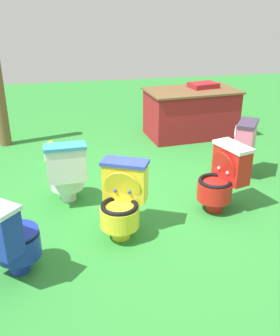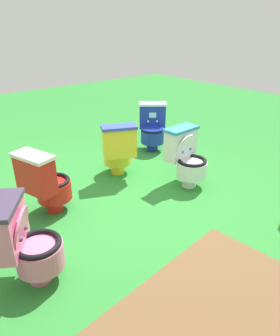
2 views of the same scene
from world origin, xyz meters
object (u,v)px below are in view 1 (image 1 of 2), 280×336
Objects in this scene: toilet_pink at (237,147)px; vendor_table at (191,113)px; toilet_yellow at (122,199)px; toilet_red at (222,177)px; lemon_bucket at (51,152)px; toilet_white at (67,172)px; toilet_blue at (8,237)px.

vendor_table is at bearing 37.27° from toilet_pink.
vendor_table reaches higher than toilet_yellow.
toilet_red is at bearing -140.91° from toilet_yellow.
toilet_yellow is at bearing -71.41° from lemon_bucket.
toilet_yellow is at bearing -58.17° from toilet_white.
toilet_yellow is 3.10m from vendor_table.
toilet_white is 1.28m from toilet_blue.
toilet_white is at bearing -137.02° from vendor_table.
vendor_table is 2.37m from lemon_bucket.
lemon_bucket is at bearing 101.90° from toilet_pink.
toilet_yellow is 0.47× the size of vendor_table.
toilet_white is at bearing -30.17° from toilet_yellow.
toilet_red is 1.00× the size of toilet_yellow.
toilet_pink is 0.47× the size of vendor_table.
toilet_red is (-0.53, -0.80, 0.00)m from toilet_pink.
toilet_white is 1.00× the size of toilet_blue.
lemon_bucket is at bearing 96.31° from toilet_white.
lemon_bucket is (-2.34, 0.99, -0.26)m from toilet_pink.
vendor_table is 5.55× the size of lemon_bucket.
toilet_pink is 1.96m from toilet_yellow.
lemon_bucket is at bearing -164.68° from vendor_table.
toilet_pink is 0.96m from toilet_red.
toilet_red is 0.47× the size of vendor_table.
toilet_blue is 4.04m from vendor_table.
toilet_white is at bearing 57.07° from toilet_red.
toilet_pink is 2.55m from lemon_bucket.
toilet_white is at bearing -81.62° from lemon_bucket.
toilet_pink is 2.63× the size of lemon_bucket.
toilet_white is at bearing 107.27° from toilet_blue.
toilet_red is at bearing -18.51° from toilet_white.
toilet_blue is (-2.64, -1.50, -0.00)m from toilet_pink.
toilet_white is 1.00× the size of toilet_yellow.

